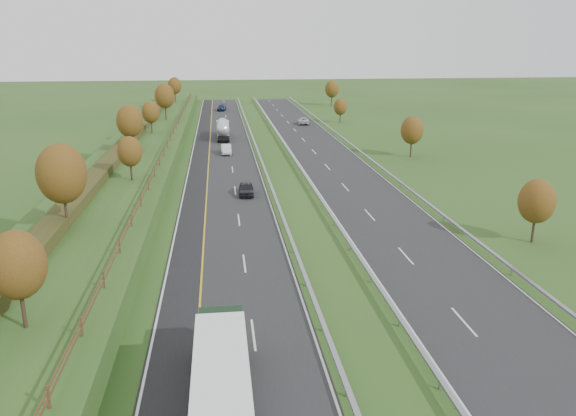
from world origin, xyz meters
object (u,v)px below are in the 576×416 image
object	(u,v)px
road_tanker	(223,129)
car_silver_mid	(226,149)
car_small_far	(222,108)
car_dark_near	(246,189)
box_lorry	(222,404)
car_oncoming	(303,121)

from	to	relation	value
road_tanker	car_silver_mid	bearing A→B (deg)	-88.74
car_small_far	car_dark_near	bearing A→B (deg)	-82.84
box_lorry	car_oncoming	bearing A→B (deg)	79.48
car_dark_near	box_lorry	bearing A→B (deg)	-92.31
car_small_far	car_oncoming	world-z (taller)	car_small_far
road_tanker	car_silver_mid	size ratio (longest dim) A/B	2.43
car_dark_near	car_oncoming	size ratio (longest dim) A/B	0.82
car_small_far	road_tanker	bearing A→B (deg)	-84.45
car_dark_near	car_small_far	distance (m)	86.47
box_lorry	road_tanker	world-z (taller)	box_lorry
car_silver_mid	car_small_far	xyz separation A→B (m)	(-0.18, 60.21, 0.01)
car_oncoming	car_small_far	bearing A→B (deg)	-51.14
box_lorry	car_dark_near	size ratio (longest dim) A/B	3.69
road_tanker	car_small_far	distance (m)	44.60
road_tanker	car_dark_near	bearing A→B (deg)	-86.90
car_dark_near	car_oncoming	distance (m)	60.79
car_dark_near	car_small_far	size ratio (longest dim) A/B	0.83
car_silver_mid	car_small_far	size ratio (longest dim) A/B	0.87
car_dark_near	car_oncoming	world-z (taller)	car_dark_near
road_tanker	car_silver_mid	world-z (taller)	road_tanker
road_tanker	car_oncoming	bearing A→B (deg)	43.06
car_small_far	box_lorry	bearing A→B (deg)	-84.76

